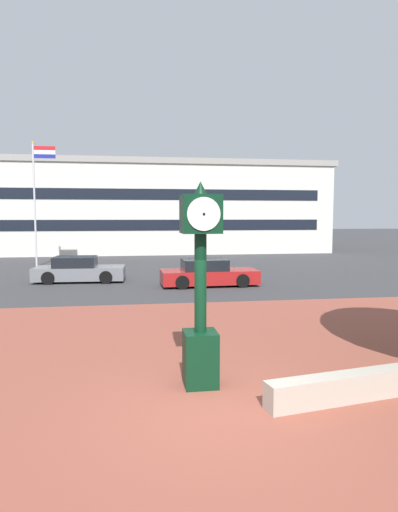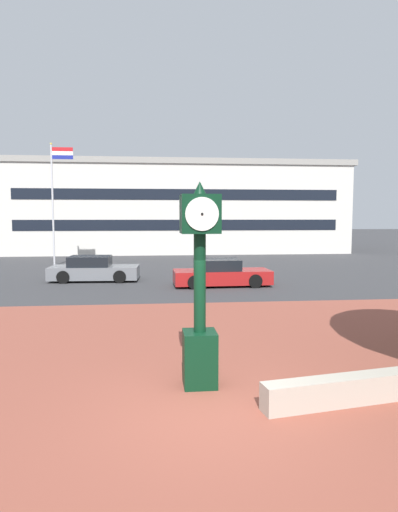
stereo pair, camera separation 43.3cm
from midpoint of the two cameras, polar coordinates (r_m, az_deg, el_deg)
ground_plane at (r=8.03m, az=0.82°, el=-19.40°), size 200.00×200.00×0.00m
plaza_brick_paving at (r=10.56m, az=-1.66°, el=-13.24°), size 44.00×13.49×0.01m
planter_wall at (r=8.71m, az=17.12°, el=-15.83°), size 3.22×0.96×0.50m
street_clock at (r=8.60m, az=-1.26°, el=-4.14°), size 0.74×0.85×4.00m
car_street_mid at (r=23.41m, az=-15.71°, el=-1.80°), size 4.55×2.10×1.28m
car_street_far at (r=21.23m, az=0.59°, el=-2.31°), size 4.64×1.98×1.28m
flagpole_primary at (r=30.85m, az=-20.57°, el=7.30°), size 1.46×0.14×8.09m
civic_building at (r=44.47m, az=-5.58°, el=6.15°), size 30.96×14.22×8.20m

